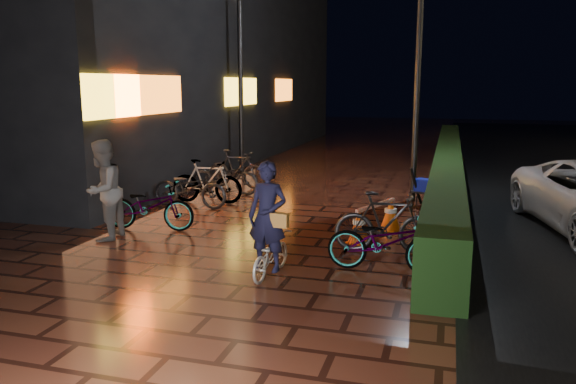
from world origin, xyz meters
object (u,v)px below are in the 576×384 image
(bystander_person, at_px, (103,190))
(traffic_barrier, at_px, (376,220))
(cyclist, at_px, (269,234))
(cart_assembly, at_px, (423,187))

(bystander_person, bearing_deg, traffic_barrier, 103.92)
(cyclist, distance_m, cart_assembly, 5.93)
(bystander_person, relative_size, cyclist, 1.06)
(traffic_barrier, relative_size, cart_assembly, 1.62)
(cyclist, bearing_deg, cart_assembly, 70.63)
(bystander_person, xyz_separation_m, cart_assembly, (5.53, 4.48, -0.44))
(bystander_person, distance_m, cyclist, 3.74)
(bystander_person, xyz_separation_m, traffic_barrier, (4.80, 1.62, -0.61))
(bystander_person, height_order, traffic_barrier, bystander_person)
(bystander_person, distance_m, traffic_barrier, 5.11)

